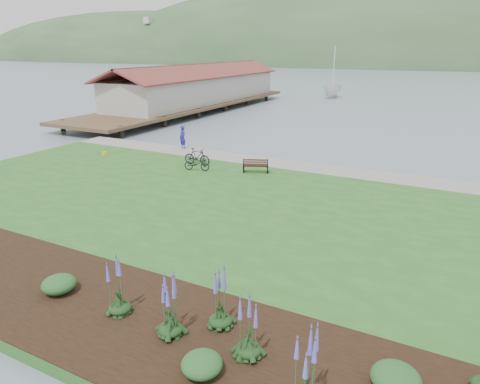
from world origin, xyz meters
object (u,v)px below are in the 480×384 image
at_px(bicycle_a, 197,164).
at_px(park_bench, 256,165).
at_px(sailboat, 332,98).
at_px(person, 182,136).

bearing_deg(bicycle_a, park_bench, -81.48).
distance_m(bicycle_a, sailboat, 44.46).
bearing_deg(park_bench, person, 134.21).
distance_m(person, sailboat, 39.99).
height_order(park_bench, sailboat, sailboat).
bearing_deg(person, bicycle_a, -25.75).
relative_size(person, sailboat, 0.08).
xyz_separation_m(park_bench, person, (-7.21, 3.13, 0.51)).
relative_size(bicycle_a, sailboat, 0.07).
bearing_deg(sailboat, person, -85.95).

